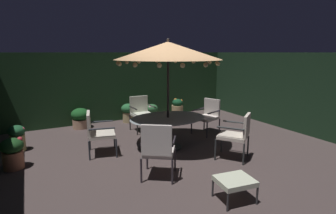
% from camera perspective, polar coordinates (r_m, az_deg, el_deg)
% --- Properties ---
extents(ground_plane, '(8.08, 7.10, 0.02)m').
position_cam_1_polar(ground_plane, '(6.32, 1.51, -9.19)').
color(ground_plane, '#4D3F3D').
extents(hedge_backdrop_rear, '(8.08, 0.30, 2.24)m').
position_cam_1_polar(hedge_backdrop_rear, '(9.09, -9.08, 4.49)').
color(hedge_backdrop_rear, '#1C371E').
rests_on(hedge_backdrop_rear, ground_plane).
extents(hedge_backdrop_right, '(0.30, 7.10, 2.24)m').
position_cam_1_polar(hedge_backdrop_right, '(8.59, 24.81, 3.13)').
color(hedge_backdrop_right, '#1B3420').
rests_on(hedge_backdrop_right, ground_plane).
extents(patio_dining_table, '(1.84, 1.41, 0.74)m').
position_cam_1_polar(patio_dining_table, '(6.25, 0.01, -3.40)').
color(patio_dining_table, '#292B2C').
rests_on(patio_dining_table, ground_plane).
extents(patio_umbrella, '(2.43, 2.43, 2.55)m').
position_cam_1_polar(patio_umbrella, '(6.03, 0.01, 12.03)').
color(patio_umbrella, '#322D2B').
rests_on(patio_umbrella, ground_plane).
extents(patio_chair_north, '(0.80, 0.80, 1.05)m').
position_cam_1_polar(patio_chair_north, '(4.71, -2.20, -8.75)').
color(patio_chair_north, '#302A30').
rests_on(patio_chair_north, ground_plane).
extents(patio_chair_northeast, '(0.81, 0.82, 1.00)m').
position_cam_1_polar(patio_chair_northeast, '(5.77, 14.82, -5.39)').
color(patio_chair_northeast, '#2B2F30').
rests_on(patio_chair_northeast, ground_plane).
extents(patio_chair_east, '(0.77, 0.72, 0.95)m').
position_cam_1_polar(patio_chair_east, '(7.50, 8.65, -1.52)').
color(patio_chair_east, '#2E2934').
rests_on(patio_chair_east, ground_plane).
extents(patio_chair_southeast, '(0.61, 0.61, 0.99)m').
position_cam_1_polar(patio_chair_southeast, '(7.69, -5.82, -0.83)').
color(patio_chair_southeast, '#2F2C2B').
rests_on(patio_chair_southeast, ground_plane).
extents(patio_chair_south, '(0.72, 0.77, 0.97)m').
position_cam_1_polar(patio_chair_south, '(6.06, -15.08, -4.88)').
color(patio_chair_south, '#292E35').
rests_on(patio_chair_south, ground_plane).
extents(ottoman_footrest, '(0.60, 0.53, 0.36)m').
position_cam_1_polar(ottoman_footrest, '(4.30, 14.26, -15.34)').
color(ottoman_footrest, '#2F3031').
rests_on(ottoman_footrest, ground_plane).
extents(potted_plant_front_corner, '(0.40, 0.40, 0.65)m').
position_cam_1_polar(potted_plant_front_corner, '(9.28, 2.04, -0.25)').
color(potted_plant_front_corner, tan).
rests_on(potted_plant_front_corner, ground_plane).
extents(potted_plant_left_near, '(0.45, 0.45, 0.61)m').
position_cam_1_polar(potted_plant_left_near, '(8.69, -8.60, -1.05)').
color(potted_plant_left_near, tan).
rests_on(potted_plant_left_near, ground_plane).
extents(potted_plant_right_near, '(0.36, 0.36, 0.61)m').
position_cam_1_polar(potted_plant_right_near, '(7.04, -29.80, -5.68)').
color(potted_plant_right_near, tan).
rests_on(potted_plant_right_near, ground_plane).
extents(potted_plant_back_center, '(0.54, 0.54, 0.61)m').
position_cam_1_polar(potted_plant_back_center, '(8.36, -18.38, -2.20)').
color(potted_plant_back_center, tan).
rests_on(potted_plant_back_center, ground_plane).
extents(potted_plant_right_far, '(0.42, 0.42, 0.62)m').
position_cam_1_polar(potted_plant_right_far, '(6.03, -30.56, -8.46)').
color(potted_plant_right_far, '#A56245').
rests_on(potted_plant_right_far, ground_plane).
extents(potted_plant_back_right, '(0.44, 0.44, 0.54)m').
position_cam_1_polar(potted_plant_back_right, '(8.92, -3.58, -0.91)').
color(potted_plant_back_right, beige).
rests_on(potted_plant_back_right, ground_plane).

